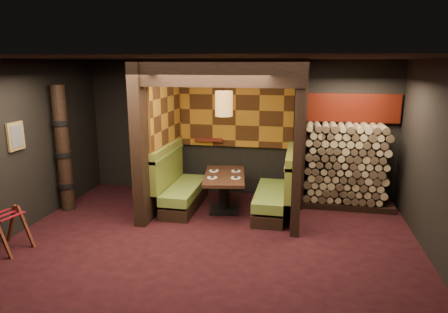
% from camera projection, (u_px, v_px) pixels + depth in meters
% --- Properties ---
extents(floor, '(6.50, 5.50, 0.02)m').
position_uv_depth(floor, '(208.00, 249.00, 6.16)').
color(floor, black).
rests_on(floor, ground).
extents(ceiling, '(6.50, 5.50, 0.02)m').
position_uv_depth(ceiling, '(206.00, 57.00, 5.49)').
color(ceiling, black).
rests_on(ceiling, ground).
extents(wall_back, '(6.50, 0.02, 2.85)m').
position_uv_depth(wall_back, '(237.00, 128.00, 8.46)').
color(wall_back, black).
rests_on(wall_back, ground).
extents(wall_front, '(6.50, 0.02, 2.85)m').
position_uv_depth(wall_front, '(126.00, 238.00, 3.19)').
color(wall_front, black).
rests_on(wall_front, ground).
extents(wall_left, '(0.02, 5.50, 2.85)m').
position_uv_depth(wall_left, '(11.00, 149.00, 6.44)').
color(wall_left, black).
rests_on(wall_left, ground).
extents(partition_left, '(0.20, 2.20, 2.85)m').
position_uv_depth(partition_left, '(159.00, 135.00, 7.65)').
color(partition_left, black).
rests_on(partition_left, floor).
extents(partition_right, '(0.15, 2.10, 2.85)m').
position_uv_depth(partition_right, '(299.00, 140.00, 7.20)').
color(partition_right, black).
rests_on(partition_right, floor).
extents(header_beam, '(2.85, 0.18, 0.44)m').
position_uv_depth(header_beam, '(215.00, 73.00, 6.22)').
color(header_beam, black).
rests_on(header_beam, partition_left).
extents(tapa_back_panel, '(2.40, 0.06, 1.55)m').
position_uv_depth(tapa_back_panel, '(236.00, 110.00, 8.33)').
color(tapa_back_panel, '#A1641A').
rests_on(tapa_back_panel, wall_back).
extents(tapa_side_panel, '(0.04, 1.85, 1.45)m').
position_uv_depth(tapa_side_panel, '(167.00, 112.00, 7.70)').
color(tapa_side_panel, '#A1641A').
rests_on(tapa_side_panel, partition_left).
extents(lacquer_shelf, '(0.60, 0.12, 0.07)m').
position_uv_depth(lacquer_shelf, '(209.00, 140.00, 8.52)').
color(lacquer_shelf, '#591B14').
rests_on(lacquer_shelf, wall_back).
extents(booth_bench_left, '(0.68, 1.60, 1.14)m').
position_uv_depth(booth_bench_left, '(179.00, 187.00, 7.82)').
color(booth_bench_left, black).
rests_on(booth_bench_left, floor).
extents(booth_bench_right, '(0.68, 1.60, 1.14)m').
position_uv_depth(booth_bench_right, '(276.00, 193.00, 7.46)').
color(booth_bench_right, black).
rests_on(booth_bench_right, floor).
extents(dining_table, '(0.95, 1.47, 0.73)m').
position_uv_depth(dining_table, '(224.00, 186.00, 7.59)').
color(dining_table, black).
rests_on(dining_table, floor).
extents(place_settings, '(0.68, 0.71, 0.03)m').
position_uv_depth(place_settings, '(224.00, 174.00, 7.53)').
color(place_settings, white).
rests_on(place_settings, dining_table).
extents(pendant_lamp, '(0.32, 0.32, 1.01)m').
position_uv_depth(pendant_lamp, '(224.00, 104.00, 7.17)').
color(pendant_lamp, '#9F6F34').
rests_on(pendant_lamp, ceiling).
extents(framed_picture, '(0.05, 0.36, 0.46)m').
position_uv_depth(framed_picture, '(16.00, 136.00, 6.48)').
color(framed_picture, olive).
rests_on(framed_picture, wall_left).
extents(luggage_rack, '(0.71, 0.57, 0.69)m').
position_uv_depth(luggage_rack, '(7.00, 228.00, 6.03)').
color(luggage_rack, '#481B0E').
rests_on(luggage_rack, floor).
extents(totem_column, '(0.31, 0.31, 2.40)m').
position_uv_depth(totem_column, '(63.00, 150.00, 7.50)').
color(totem_column, black).
rests_on(totem_column, floor).
extents(firewood_stack, '(1.73, 0.70, 1.64)m').
position_uv_depth(firewood_stack, '(349.00, 166.00, 7.78)').
color(firewood_stack, black).
rests_on(firewood_stack, floor).
extents(mosaic_header, '(1.83, 0.10, 0.56)m').
position_uv_depth(mosaic_header, '(351.00, 108.00, 7.84)').
color(mosaic_header, maroon).
rests_on(mosaic_header, wall_back).
extents(bay_front_post, '(0.08, 0.08, 2.85)m').
position_uv_depth(bay_front_post, '(304.00, 137.00, 7.43)').
color(bay_front_post, black).
rests_on(bay_front_post, floor).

